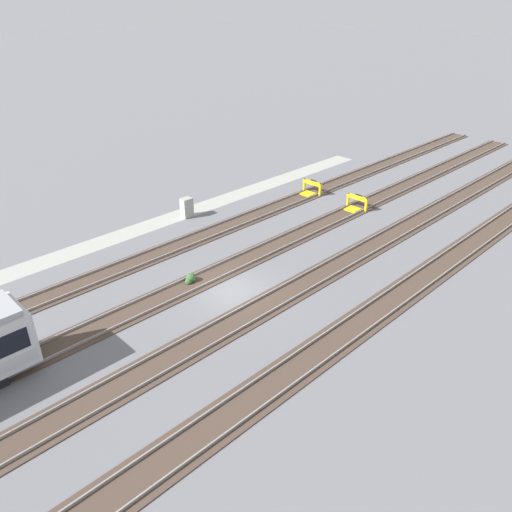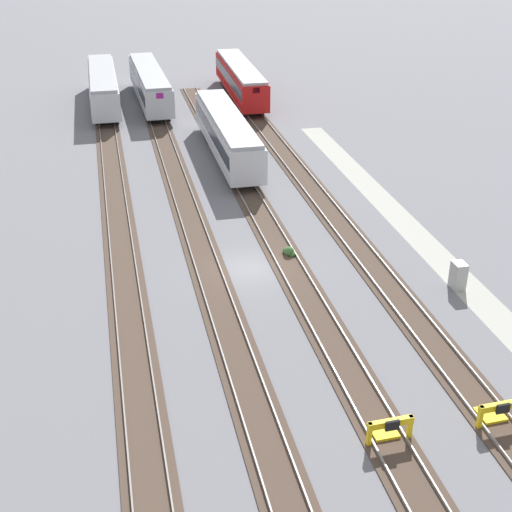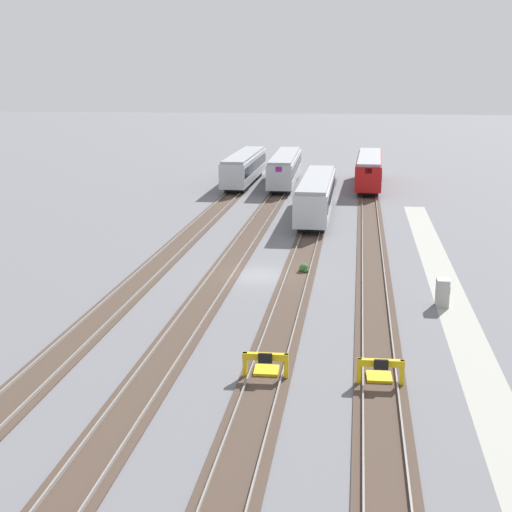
% 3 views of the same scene
% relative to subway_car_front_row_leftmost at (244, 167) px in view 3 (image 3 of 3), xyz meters
% --- Properties ---
extents(ground_plane, '(400.00, 400.00, 0.00)m').
position_rel_subway_car_front_row_leftmost_xyz_m(ground_plane, '(-39.59, -7.36, -2.04)').
color(ground_plane, slate).
extents(service_walkway, '(54.00, 2.00, 0.01)m').
position_rel_subway_car_front_row_leftmost_xyz_m(service_walkway, '(-39.59, -19.18, -2.04)').
color(service_walkway, '#9E9E93').
rests_on(service_walkway, ground).
extents(rail_track_nearest, '(90.00, 2.23, 0.21)m').
position_rel_subway_car_front_row_leftmost_xyz_m(rail_track_nearest, '(-39.59, -14.74, -2.00)').
color(rail_track_nearest, '#47382D').
rests_on(rail_track_nearest, ground).
extents(rail_track_near_inner, '(90.00, 2.24, 0.21)m').
position_rel_subway_car_front_row_leftmost_xyz_m(rail_track_near_inner, '(-39.59, -9.82, -2.00)').
color(rail_track_near_inner, '#47382D').
rests_on(rail_track_near_inner, ground).
extents(rail_track_middle, '(90.00, 2.24, 0.21)m').
position_rel_subway_car_front_row_leftmost_xyz_m(rail_track_middle, '(-39.59, -4.89, -2.00)').
color(rail_track_middle, '#47382D').
rests_on(rail_track_middle, ground).
extents(rail_track_far_inner, '(90.00, 2.23, 0.21)m').
position_rel_subway_car_front_row_leftmost_xyz_m(rail_track_far_inner, '(-39.59, 0.03, -2.00)').
color(rail_track_far_inner, '#47382D').
rests_on(rail_track_far_inner, ground).
extents(subway_car_front_row_leftmost, '(18.01, 2.92, 3.70)m').
position_rel_subway_car_front_row_leftmost_xyz_m(subway_car_front_row_leftmost, '(0.00, 0.00, 0.00)').
color(subway_car_front_row_leftmost, silver).
rests_on(subway_car_front_row_leftmost, ground).
extents(subway_car_front_row_left_inner, '(18.06, 3.22, 3.70)m').
position_rel_subway_car_front_row_leftmost_xyz_m(subway_car_front_row_left_inner, '(-0.01, -14.78, 0.00)').
color(subway_car_front_row_left_inner, '#B71414').
rests_on(subway_car_front_row_left_inner, ground).
extents(subway_car_front_row_centre, '(18.01, 2.89, 3.70)m').
position_rel_subway_car_front_row_leftmost_xyz_m(subway_car_front_row_centre, '(-19.14, -9.78, 0.00)').
color(subway_car_front_row_centre, silver).
rests_on(subway_car_front_row_centre, ground).
extents(subway_car_front_row_right_inner, '(18.07, 3.28, 3.70)m').
position_rel_subway_car_front_row_leftmost_xyz_m(subway_car_front_row_right_inner, '(-0.07, -4.91, 0.00)').
color(subway_car_front_row_right_inner, silver).
rests_on(subway_car_front_row_right_inner, ground).
extents(bumper_stop_nearest_track, '(1.37, 2.01, 1.22)m').
position_rel_subway_car_front_row_leftmost_xyz_m(bumper_stop_nearest_track, '(-55.50, -14.73, -1.53)').
color(bumper_stop_nearest_track, gold).
rests_on(bumper_stop_nearest_track, ground).
extents(bumper_stop_near_inner_track, '(1.37, 2.01, 1.22)m').
position_rel_subway_car_front_row_leftmost_xyz_m(bumper_stop_near_inner_track, '(-55.50, -9.81, -1.53)').
color(bumper_stop_near_inner_track, gold).
rests_on(bumper_stop_near_inner_track, ground).
extents(electrical_cabinet, '(0.90, 0.73, 1.60)m').
position_rel_subway_car_front_row_leftmost_xyz_m(electrical_cabinet, '(-44.47, -18.50, -1.24)').
color(electrical_cabinet, '#9E9E99').
rests_on(electrical_cabinet, ground).
extents(weed_clump, '(0.92, 0.70, 0.64)m').
position_rel_subway_car_front_row_leftmost_xyz_m(weed_clump, '(-38.38, -10.15, -1.80)').
color(weed_clump, '#38602D').
rests_on(weed_clump, ground).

